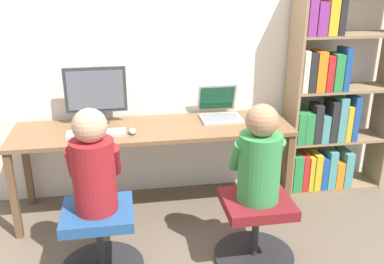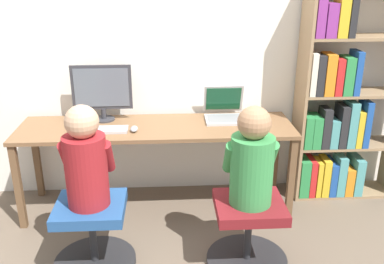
# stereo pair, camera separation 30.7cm
# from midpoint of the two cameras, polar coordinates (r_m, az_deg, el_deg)

# --- Properties ---
(ground_plane) EXTENTS (14.00, 14.00, 0.00)m
(ground_plane) POSITION_cam_midpoint_polar(r_m,az_deg,el_deg) (3.41, -7.02, -12.51)
(ground_plane) COLOR brown
(wall_back) EXTENTS (10.00, 0.05, 2.60)m
(wall_back) POSITION_cam_midpoint_polar(r_m,az_deg,el_deg) (3.54, -8.50, 11.47)
(wall_back) COLOR white
(wall_back) RESTS_ON ground_plane
(desk) EXTENTS (2.15, 0.58, 0.72)m
(desk) POSITION_cam_midpoint_polar(r_m,az_deg,el_deg) (3.37, -7.75, -0.54)
(desk) COLOR brown
(desk) RESTS_ON ground_plane
(desktop_monitor) EXTENTS (0.48, 0.17, 0.45)m
(desktop_monitor) POSITION_cam_midpoint_polar(r_m,az_deg,el_deg) (3.45, -15.22, 4.88)
(desktop_monitor) COLOR #333338
(desktop_monitor) RESTS_ON desk
(laptop) EXTENTS (0.33, 0.34, 0.26)m
(laptop) POSITION_cam_midpoint_polar(r_m,az_deg,el_deg) (3.52, 1.21, 2.73)
(laptop) COLOR #B7B7BC
(laptop) RESTS_ON desk
(keyboard) EXTENTS (0.43, 0.14, 0.03)m
(keyboard) POSITION_cam_midpoint_polar(r_m,az_deg,el_deg) (3.27, -15.30, -0.22)
(keyboard) COLOR #B2B2B7
(keyboard) RESTS_ON desk
(computer_mouse_by_keyboard) EXTENTS (0.06, 0.11, 0.04)m
(computer_mouse_by_keyboard) POSITION_cam_midpoint_polar(r_m,az_deg,el_deg) (3.24, -10.66, 0.07)
(computer_mouse_by_keyboard) COLOR #99999E
(computer_mouse_by_keyboard) RESTS_ON desk
(office_chair_left) EXTENTS (0.55, 0.55, 0.47)m
(office_chair_left) POSITION_cam_midpoint_polar(r_m,az_deg,el_deg) (2.93, -15.22, -13.78)
(office_chair_left) COLOR #262628
(office_chair_left) RESTS_ON ground_plane
(office_chair_right) EXTENTS (0.55, 0.55, 0.47)m
(office_chair_right) POSITION_cam_midpoint_polar(r_m,az_deg,el_deg) (2.95, 5.45, -12.76)
(office_chair_right) COLOR #262628
(office_chair_right) RESTS_ON ground_plane
(person_at_monitor) EXTENTS (0.32, 0.30, 0.66)m
(person_at_monitor) POSITION_cam_midpoint_polar(r_m,az_deg,el_deg) (2.67, -16.28, -4.35)
(person_at_monitor) COLOR maroon
(person_at_monitor) RESTS_ON office_chair_left
(person_at_laptop) EXTENTS (0.33, 0.30, 0.65)m
(person_at_laptop) POSITION_cam_midpoint_polar(r_m,az_deg,el_deg) (2.70, 5.80, -3.52)
(person_at_laptop) COLOR #388C47
(person_at_laptop) RESTS_ON office_chair_right
(bookshelf) EXTENTS (0.88, 0.30, 1.83)m
(bookshelf) POSITION_cam_midpoint_polar(r_m,az_deg,el_deg) (3.77, 15.55, 3.45)
(bookshelf) COLOR #997A56
(bookshelf) RESTS_ON ground_plane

